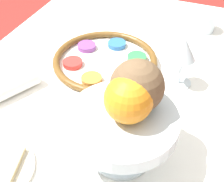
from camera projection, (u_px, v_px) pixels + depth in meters
The scene contains 7 objects.
seder_plate at pixel (105, 61), 0.89m from camera, with size 0.30×0.30×0.03m.
wine_glass at pixel (184, 52), 0.78m from camera, with size 0.07×0.07×0.14m.
fruit_stand at pixel (122, 125), 0.60m from camera, with size 0.22×0.22×0.12m.
orange_fruit at pixel (129, 99), 0.55m from camera, with size 0.09×0.09×0.09m.
coconut at pixel (137, 86), 0.57m from camera, with size 0.10×0.10×0.10m.
napkin_roll at pixel (7, 89), 0.79m from camera, with size 0.17×0.12×0.05m.
cup_near at pixel (204, 22), 1.04m from camera, with size 0.07×0.07×0.06m.
Camera 1 is at (0.50, 0.25, 1.32)m, focal length 50.00 mm.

